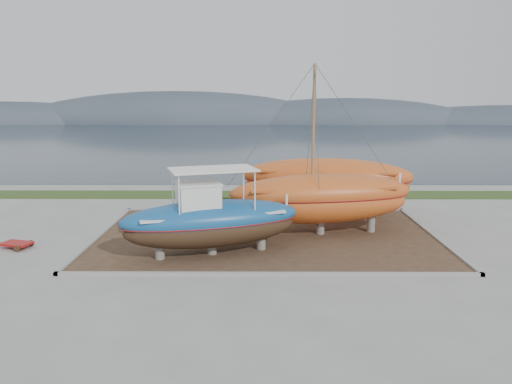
# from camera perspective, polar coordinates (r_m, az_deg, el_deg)

# --- Properties ---
(ground) EXTENTS (140.00, 140.00, 0.00)m
(ground) POSITION_cam_1_polar(r_m,az_deg,el_deg) (23.58, 1.35, -7.76)
(ground) COLOR gray
(ground) RESTS_ON ground
(dirt_patch) EXTENTS (18.00, 12.00, 0.06)m
(dirt_patch) POSITION_cam_1_polar(r_m,az_deg,el_deg) (27.39, 1.20, -5.02)
(dirt_patch) COLOR #422D1E
(dirt_patch) RESTS_ON ground
(curb_frame) EXTENTS (18.60, 12.60, 0.15)m
(curb_frame) POSITION_cam_1_polar(r_m,az_deg,el_deg) (27.38, 1.20, -4.93)
(curb_frame) COLOR gray
(curb_frame) RESTS_ON ground
(grass_strip) EXTENTS (44.00, 3.00, 0.08)m
(grass_strip) POSITION_cam_1_polar(r_m,az_deg,el_deg) (38.58, 0.94, -0.31)
(grass_strip) COLOR #284219
(grass_strip) RESTS_ON ground
(sea) EXTENTS (260.00, 100.00, 0.04)m
(sea) POSITION_cam_1_polar(r_m,az_deg,el_deg) (92.65, 0.57, 6.25)
(sea) COLOR #192532
(sea) RESTS_ON ground
(mountain_ridge) EXTENTS (200.00, 36.00, 20.00)m
(mountain_ridge) POSITION_cam_1_polar(r_m,az_deg,el_deg) (147.53, 0.48, 7.99)
(mountain_ridge) COLOR #333D49
(mountain_ridge) RESTS_ON ground
(blue_caique) EXTENTS (9.06, 5.26, 4.16)m
(blue_caique) POSITION_cam_1_polar(r_m,az_deg,el_deg) (23.79, -5.12, -2.28)
(blue_caique) COLOR #16528C
(blue_caique) RESTS_ON dirt_patch
(white_dinghy) EXTENTS (4.23, 2.70, 1.19)m
(white_dinghy) POSITION_cam_1_polar(r_m,az_deg,el_deg) (29.41, -8.55, -2.77)
(white_dinghy) COLOR silver
(white_dinghy) RESTS_ON dirt_patch
(orange_sailboat) EXTENTS (10.49, 4.54, 9.15)m
(orange_sailboat) POSITION_cam_1_polar(r_m,az_deg,el_deg) (27.05, 7.58, 4.63)
(orange_sailboat) COLOR #BB511C
(orange_sailboat) RESTS_ON dirt_patch
(orange_bare_hull) EXTENTS (11.12, 4.57, 3.54)m
(orange_bare_hull) POSITION_cam_1_polar(r_m,az_deg,el_deg) (32.01, 7.99, 0.51)
(orange_bare_hull) COLOR #BB511C
(orange_bare_hull) RESTS_ON dirt_patch
(red_trailer) EXTENTS (2.37, 1.64, 0.30)m
(red_trailer) POSITION_cam_1_polar(r_m,az_deg,el_deg) (27.99, -25.68, -5.52)
(red_trailer) COLOR #AD1613
(red_trailer) RESTS_ON ground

